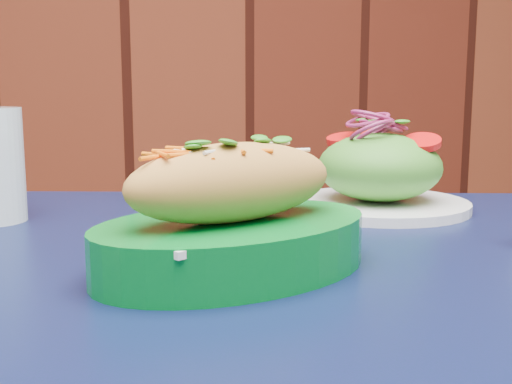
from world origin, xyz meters
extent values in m
cube|color=black|center=(-0.30, 1.42, 0.73)|extent=(0.96, 0.96, 0.03)
cube|color=white|center=(-0.32, 1.41, 0.79)|extent=(0.22, 0.19, 0.01)
ellipsoid|color=gold|center=(-0.32, 1.41, 0.83)|extent=(0.22, 0.16, 0.07)
cylinder|color=white|center=(-0.09, 1.65, 0.76)|extent=(0.23, 0.23, 0.01)
ellipsoid|color=#4C992D|center=(-0.09, 1.65, 0.81)|extent=(0.16, 0.16, 0.09)
cylinder|color=red|center=(-0.05, 1.62, 0.84)|extent=(0.05, 0.05, 0.01)
cylinder|color=red|center=(-0.13, 1.68, 0.84)|extent=(0.05, 0.05, 0.01)
cylinder|color=red|center=(-0.09, 1.70, 0.84)|extent=(0.05, 0.05, 0.01)
torus|color=#962058|center=(-0.09, 1.65, 0.85)|extent=(0.06, 0.06, 0.01)
torus|color=#962058|center=(-0.09, 1.65, 0.86)|extent=(0.06, 0.06, 0.01)
torus|color=#962058|center=(-0.09, 1.65, 0.86)|extent=(0.06, 0.06, 0.01)
torus|color=#962058|center=(-0.09, 1.65, 0.87)|extent=(0.06, 0.06, 0.01)
torus|color=#962058|center=(-0.09, 1.65, 0.87)|extent=(0.06, 0.06, 0.01)
torus|color=#962058|center=(-0.09, 1.65, 0.87)|extent=(0.06, 0.06, 0.01)
camera|label=1|loc=(-0.42, 0.88, 0.91)|focal=45.00mm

